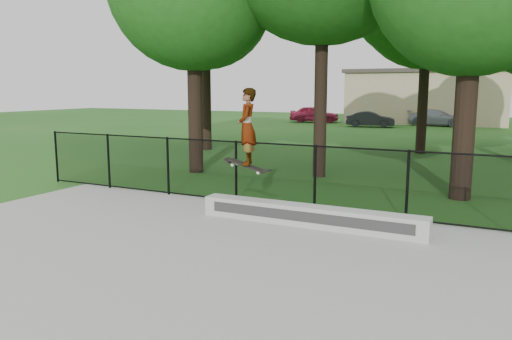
# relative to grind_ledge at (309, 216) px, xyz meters

# --- Properties ---
(ground) EXTENTS (100.00, 100.00, 0.00)m
(ground) POSITION_rel_grind_ledge_xyz_m (-0.32, -4.70, -0.27)
(ground) COLOR #194F16
(ground) RESTS_ON ground
(concrete_slab) EXTENTS (14.00, 12.00, 0.06)m
(concrete_slab) POSITION_rel_grind_ledge_xyz_m (-0.32, -4.70, -0.24)
(concrete_slab) COLOR #989893
(concrete_slab) RESTS_ON ground
(grind_ledge) EXTENTS (4.64, 0.40, 0.41)m
(grind_ledge) POSITION_rel_grind_ledge_xyz_m (0.00, 0.00, 0.00)
(grind_ledge) COLOR #B8B8B2
(grind_ledge) RESTS_ON concrete_slab
(car_a) EXTENTS (4.23, 2.41, 1.36)m
(car_a) POSITION_rel_grind_ledge_xyz_m (-10.73, 30.05, 0.42)
(car_a) COLOR maroon
(car_a) RESTS_ON ground
(car_b) EXTENTS (3.26, 1.68, 1.13)m
(car_b) POSITION_rel_grind_ledge_xyz_m (-5.35, 27.11, 0.30)
(car_b) COLOR black
(car_b) RESTS_ON ground
(car_c) EXTENTS (4.17, 2.41, 1.24)m
(car_c) POSITION_rel_grind_ledge_xyz_m (-1.12, 30.41, 0.35)
(car_c) COLOR gray
(car_c) RESTS_ON ground
(skater_airborne) EXTENTS (0.82, 0.68, 1.76)m
(skater_airborne) POSITION_rel_grind_ledge_xyz_m (-1.35, -0.08, 1.71)
(skater_airborne) COLOR black
(skater_airborne) RESTS_ON ground
(chainlink_fence) EXTENTS (16.06, 0.06, 1.50)m
(chainlink_fence) POSITION_rel_grind_ledge_xyz_m (-0.32, 1.20, 0.55)
(chainlink_fence) COLOR black
(chainlink_fence) RESTS_ON concrete_slab
(distant_building) EXTENTS (12.40, 6.40, 4.30)m
(distant_building) POSITION_rel_grind_ledge_xyz_m (-2.32, 33.30, 1.90)
(distant_building) COLOR tan
(distant_building) RESTS_ON ground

